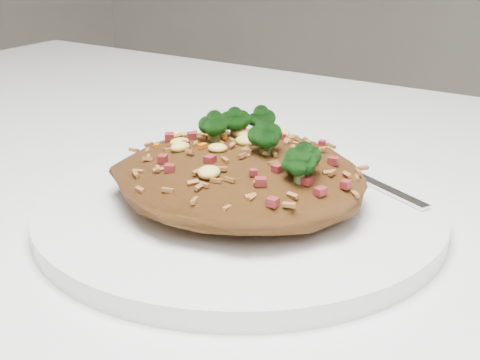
# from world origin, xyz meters

# --- Properties ---
(dining_table) EXTENTS (1.20, 0.80, 0.75)m
(dining_table) POSITION_xyz_m (0.00, 0.00, 0.66)
(dining_table) COLOR white
(dining_table) RESTS_ON ground
(plate) EXTENTS (0.28, 0.28, 0.01)m
(plate) POSITION_xyz_m (0.06, -0.04, 0.76)
(plate) COLOR white
(plate) RESTS_ON dining_table
(fried_rice) EXTENTS (0.18, 0.16, 0.06)m
(fried_rice) POSITION_xyz_m (0.06, -0.04, 0.79)
(fried_rice) COLOR brown
(fried_rice) RESTS_ON plate
(fork) EXTENTS (0.15, 0.08, 0.00)m
(fork) POSITION_xyz_m (0.11, 0.05, 0.77)
(fork) COLOR silver
(fork) RESTS_ON plate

